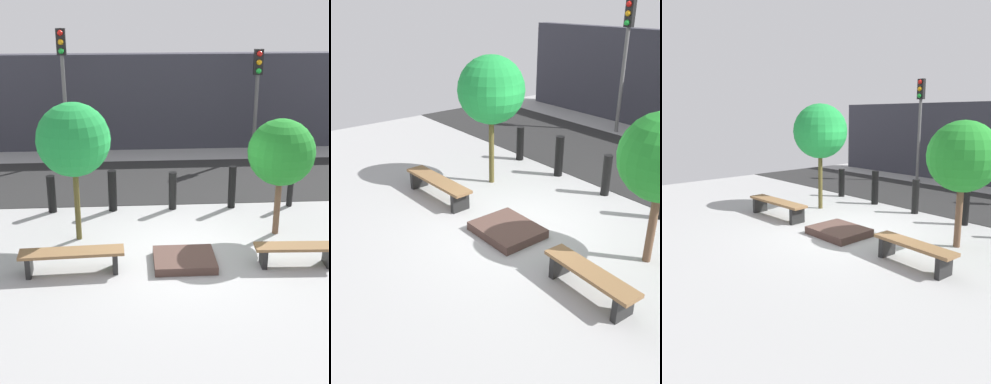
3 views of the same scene
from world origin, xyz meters
TOP-DOWN VIEW (x-y plane):
  - ground_plane at (0.00, 0.00)m, footprint 18.00×18.00m
  - road_strip at (0.00, 4.66)m, footprint 18.00×3.79m
  - building_facade at (0.00, 8.16)m, footprint 16.20×0.50m
  - bench_left at (-2.18, -0.58)m, footprint 2.01×0.51m
  - bench_right at (2.18, -0.58)m, footprint 1.65×0.45m
  - planter_bed at (0.00, -0.38)m, footprint 1.22×1.02m
  - tree_behind_left_bench at (-2.18, 0.93)m, footprint 1.53×1.53m
  - tree_behind_right_bench at (2.18, 0.93)m, footprint 1.43×1.43m
  - bollard_far_left at (-2.96, 2.51)m, footprint 0.20×0.20m
  - bollard_left at (-1.48, 2.51)m, footprint 0.21×0.21m
  - bollard_center at (0.00, 2.51)m, footprint 0.19×0.19m
  - bollard_right at (1.48, 2.51)m, footprint 0.19×0.19m
  - bollard_far_right at (2.96, 2.51)m, footprint 0.15×0.15m
  - traffic_light_west at (-3.00, 6.84)m, footprint 0.28×0.27m
  - traffic_light_mid_west at (3.00, 6.84)m, footprint 0.28×0.27m

SIDE VIEW (x-z plane):
  - ground_plane at x=0.00m, z-range 0.00..0.00m
  - road_strip at x=0.00m, z-range 0.00..0.01m
  - planter_bed at x=0.00m, z-range 0.00..0.17m
  - bench_right at x=2.18m, z-range 0.09..0.53m
  - bench_left at x=-2.18m, z-range 0.11..0.57m
  - bollard_far_left at x=-2.96m, z-range 0.00..0.93m
  - bollard_center at x=0.00m, z-range 0.00..0.95m
  - bollard_far_right at x=2.96m, z-range 0.00..1.00m
  - bollard_left at x=-1.48m, z-range 0.00..1.03m
  - bollard_right at x=1.48m, z-range 0.00..1.08m
  - building_facade at x=0.00m, z-range 0.00..3.19m
  - tree_behind_right_bench at x=2.18m, z-range 0.57..3.17m
  - tree_behind_left_bench at x=-2.18m, z-range 0.73..3.73m
  - traffic_light_mid_west at x=3.00m, z-range 0.66..4.10m
  - traffic_light_west at x=-3.00m, z-range 0.75..4.82m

